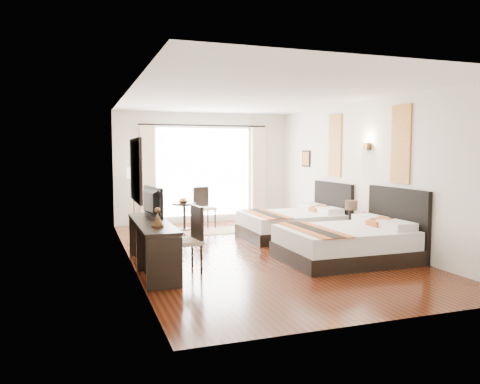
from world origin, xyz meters
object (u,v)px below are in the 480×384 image
object	(u,v)px
bed_far	(294,223)
television	(148,202)
side_table	(184,217)
fruit_bowl	(183,202)
desk_chair	(186,252)
window_chair	(204,214)
vase	(362,219)
floor_lamp	(133,177)
nightstand	(355,234)
console_desk	(152,246)
bed_near	(349,242)
table_lamp	(351,207)

from	to	relation	value
bed_far	television	xyz separation A→B (m)	(-3.25, -1.24, 0.70)
side_table	fruit_bowl	world-z (taller)	fruit_bowl
fruit_bowl	desk_chair	bearing A→B (deg)	-101.54
fruit_bowl	window_chair	distance (m)	0.84
vase	fruit_bowl	bearing A→B (deg)	132.17
vase	floor_lamp	distance (m)	5.41
nightstand	console_desk	bearing A→B (deg)	-172.21
bed_near	side_table	world-z (taller)	bed_near
side_table	bed_far	bearing A→B (deg)	-39.90
nightstand	vase	xyz separation A→B (m)	(0.03, -0.17, 0.32)
bed_far	table_lamp	size ratio (longest dim) A/B	5.44
desk_chair	nightstand	bearing A→B (deg)	-173.74
console_desk	floor_lamp	bearing A→B (deg)	87.46
side_table	window_chair	world-z (taller)	window_chair
fruit_bowl	floor_lamp	bearing A→B (deg)	145.46
desk_chair	side_table	xyz separation A→B (m)	(0.80, 3.75, 0.01)
fruit_bowl	television	bearing A→B (deg)	-112.59
console_desk	desk_chair	size ratio (longest dim) A/B	2.19
window_chair	desk_chair	bearing A→B (deg)	-31.41
desk_chair	side_table	bearing A→B (deg)	-108.96
nightstand	vase	world-z (taller)	vase
floor_lamp	bed_near	bearing A→B (deg)	-56.18
console_desk	bed_near	bearing A→B (deg)	-7.09
nightstand	floor_lamp	bearing A→B (deg)	136.33
bed_near	floor_lamp	distance (m)	5.56
television	desk_chair	world-z (taller)	television
floor_lamp	fruit_bowl	bearing A→B (deg)	-34.54
fruit_bowl	window_chair	size ratio (longest dim) A/B	0.24
vase	television	size ratio (longest dim) A/B	0.15
console_desk	television	bearing A→B (deg)	87.92
floor_lamp	side_table	size ratio (longest dim) A/B	2.28
bed_near	television	distance (m)	3.42
table_lamp	window_chair	distance (m)	3.86
side_table	window_chair	xyz separation A→B (m)	(0.58, 0.40, -0.03)
bed_near	bed_far	distance (m)	2.19
bed_far	desk_chair	distance (m)	3.49
television	desk_chair	distance (m)	1.17
side_table	bed_near	bearing A→B (deg)	-62.94
bed_near	console_desk	size ratio (longest dim) A/B	0.96
window_chair	television	bearing A→B (deg)	-41.77
window_chair	bed_near	bearing A→B (deg)	4.98
console_desk	window_chair	bearing A→B (deg)	64.61
television	fruit_bowl	distance (m)	3.15
bed_far	floor_lamp	world-z (taller)	floor_lamp
nightstand	side_table	distance (m)	3.99
bed_far	fruit_bowl	xyz separation A→B (m)	(-2.05, 1.65, 0.36)
desk_chair	fruit_bowl	distance (m)	3.81
table_lamp	desk_chair	bearing A→B (deg)	-164.56
bed_far	window_chair	xyz separation A→B (m)	(-1.43, 2.09, -0.01)
nightstand	fruit_bowl	world-z (taller)	fruit_bowl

